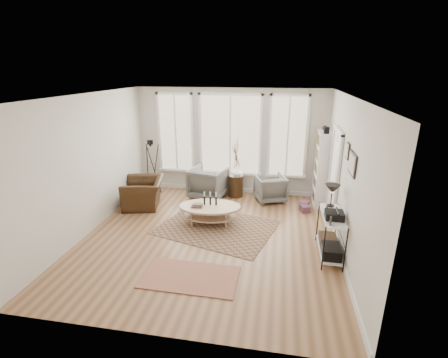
% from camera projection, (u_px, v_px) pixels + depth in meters
% --- Properties ---
extents(room, '(5.50, 5.54, 2.90)m').
position_uv_depth(room, '(210.00, 172.00, 6.42)').
color(room, '#9D6F4A').
rests_on(room, ground).
extents(bay_window, '(4.14, 0.12, 2.24)m').
position_uv_depth(bay_window, '(230.00, 136.00, 8.87)').
color(bay_window, tan).
rests_on(bay_window, ground).
extents(door, '(0.09, 1.06, 2.22)m').
position_uv_depth(door, '(334.00, 176.00, 7.15)').
color(door, silver).
rests_on(door, ground).
extents(bookcase, '(0.31, 0.85, 2.06)m').
position_uv_depth(bookcase, '(322.00, 169.00, 8.22)').
color(bookcase, white).
rests_on(bookcase, ground).
extents(low_shelf, '(0.38, 1.08, 1.30)m').
position_uv_depth(low_shelf, '(331.00, 231.00, 6.03)').
color(low_shelf, white).
rests_on(low_shelf, ground).
extents(wall_art, '(0.04, 0.88, 0.44)m').
position_uv_depth(wall_art, '(351.00, 160.00, 5.58)').
color(wall_art, black).
rests_on(wall_art, ground).
extents(rug_main, '(2.82, 2.40, 0.01)m').
position_uv_depth(rug_main, '(217.00, 227.00, 7.24)').
color(rug_main, brown).
rests_on(rug_main, ground).
extents(rug_runner, '(1.63, 0.92, 0.01)m').
position_uv_depth(rug_runner, '(190.00, 277.00, 5.52)').
color(rug_runner, maroon).
rests_on(rug_runner, ground).
extents(coffee_table, '(1.46, 1.00, 0.64)m').
position_uv_depth(coffee_table, '(209.00, 210.00, 7.34)').
color(coffee_table, tan).
rests_on(coffee_table, ground).
extents(armchair_left, '(1.09, 1.11, 0.85)m').
position_uv_depth(armchair_left, '(209.00, 183.00, 8.84)').
color(armchair_left, slate).
rests_on(armchair_left, ground).
extents(armchair_right, '(0.97, 0.98, 0.70)m').
position_uv_depth(armchair_right, '(270.00, 188.00, 8.64)').
color(armchair_right, slate).
rests_on(armchair_right, ground).
extents(side_table, '(0.40, 0.40, 1.70)m').
position_uv_depth(side_table, '(236.00, 168.00, 8.79)').
color(side_table, '#352111').
rests_on(side_table, ground).
extents(vase, '(0.31, 0.31, 0.26)m').
position_uv_depth(vase, '(237.00, 172.00, 8.67)').
color(vase, silver).
rests_on(vase, side_table).
extents(accent_chair, '(1.28, 1.18, 0.71)m').
position_uv_depth(accent_chair, '(143.00, 193.00, 8.31)').
color(accent_chair, '#352111').
rests_on(accent_chair, ground).
extents(tripod_camera, '(0.54, 0.54, 1.55)m').
position_uv_depth(tripod_camera, '(152.00, 170.00, 8.97)').
color(tripod_camera, black).
rests_on(tripod_camera, ground).
extents(book_stack_near, '(0.27, 0.31, 0.17)m').
position_uv_depth(book_stack_near, '(304.00, 204.00, 8.26)').
color(book_stack_near, maroon).
rests_on(book_stack_near, ground).
extents(book_stack_far, '(0.28, 0.31, 0.17)m').
position_uv_depth(book_stack_far, '(305.00, 208.00, 8.04)').
color(book_stack_far, maroon).
rests_on(book_stack_far, ground).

